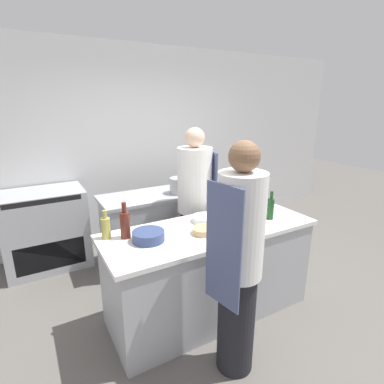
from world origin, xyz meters
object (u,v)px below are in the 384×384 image
bowl_wooden_salad (238,209)px  stockpot (179,186)px  bottle_vinegar (271,208)px  bowl_mixing_large (203,231)px  oven_range (46,229)px  chef_at_stove (195,205)px  bottle_cooking_oil (106,227)px  bottle_olive_oil (235,209)px  cup (243,214)px  bottle_wine (125,224)px  chef_at_prep_near (239,264)px  bowl_prep_small (148,236)px  bowl_ceramic_blue (205,219)px

bowl_wooden_salad → stockpot: (-0.23, 0.92, 0.07)m
bottle_vinegar → bowl_mixing_large: (-0.76, 0.03, -0.09)m
oven_range → chef_at_stove: 1.90m
bottle_cooking_oil → bowl_mixing_large: bearing=-23.6°
chef_at_stove → bottle_vinegar: bearing=41.4°
bottle_olive_oil → stockpot: bottle_olive_oil is taller
bowl_mixing_large → cup: 0.54m
bottle_vinegar → stockpot: (-0.38, 1.23, -0.01)m
cup → chef_at_stove: bearing=104.0°
bottle_wine → cup: bottle_wine is taller
chef_at_stove → cup: bearing=28.9°
bottle_vinegar → bottle_wine: bottle_wine is taller
bottle_cooking_oil → bowl_wooden_salad: 1.37m
bottle_vinegar → bottle_cooking_oil: bearing=166.6°
bottle_vinegar → bottle_wine: size_ratio=0.90×
bottle_vinegar → bottle_cooking_oil: 1.56m
stockpot → chef_at_prep_near: bearing=-103.7°
chef_at_prep_near → bowl_prep_small: (-0.42, 0.67, 0.04)m
oven_range → bottle_cooking_oil: 1.64m
oven_range → bowl_ceramic_blue: bearing=-50.5°
chef_at_prep_near → cup: bearing=-51.2°
bottle_vinegar → bowl_wooden_salad: size_ratio=1.32×
bottle_vinegar → bowl_ceramic_blue: bearing=156.2°
bowl_prep_small → bowl_ceramic_blue: bearing=11.4°
bowl_mixing_large → bottle_olive_oil: bearing=14.3°
bowl_ceramic_blue → stockpot: 0.99m
oven_range → chef_at_stove: bearing=-35.1°
oven_range → bowl_wooden_salad: 2.40m
bottle_olive_oil → bowl_ceramic_blue: bearing=154.1°
bottle_cooking_oil → bowl_ceramic_blue: bearing=-6.1°
bottle_vinegar → bowl_mixing_large: bottle_vinegar is taller
bottle_wine → bowl_prep_small: 0.23m
bottle_vinegar → cup: bottle_vinegar is taller
bottle_olive_oil → bowl_wooden_salad: 0.27m
bowl_wooden_salad → bottle_olive_oil: bearing=-136.9°
bowl_prep_small → bowl_ceramic_blue: (0.63, 0.13, -0.02)m
bottle_vinegar → stockpot: size_ratio=1.21×
chef_at_prep_near → bottle_cooking_oil: (-0.71, 0.90, 0.10)m
oven_range → chef_at_stove: chef_at_stove is taller
oven_range → bottle_wine: (0.55, -1.58, 0.54)m
chef_at_prep_near → bottle_olive_oil: chef_at_prep_near is taller
bowl_wooden_salad → bottle_cooking_oil: bearing=177.9°
bowl_prep_small → bowl_ceramic_blue: size_ratio=1.09×
bottle_cooking_oil → bowl_ceramic_blue: bottle_cooking_oil is taller
stockpot → chef_at_stove: bearing=-92.2°
chef_at_prep_near → bowl_prep_small: chef_at_prep_near is taller
bottle_olive_oil → bowl_ceramic_blue: bottle_olive_oil is taller
cup → bowl_prep_small: bearing=-180.0°
bottle_olive_oil → cup: size_ratio=3.11×
bowl_prep_small → cup: size_ratio=2.87×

